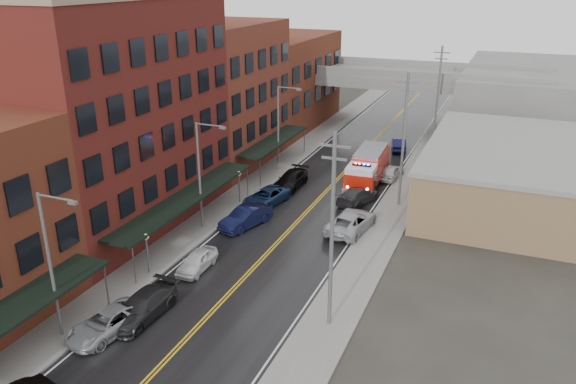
% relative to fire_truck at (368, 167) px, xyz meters
% --- Properties ---
extents(road, '(11.00, 160.00, 0.02)m').
position_rel_fire_truck_xyz_m(road, '(-3.04, -9.56, -1.73)').
color(road, black).
rests_on(road, ground).
extents(sidewalk_left, '(3.00, 160.00, 0.15)m').
position_rel_fire_truck_xyz_m(sidewalk_left, '(-10.34, -9.56, -1.66)').
color(sidewalk_left, slate).
rests_on(sidewalk_left, ground).
extents(sidewalk_right, '(3.00, 160.00, 0.15)m').
position_rel_fire_truck_xyz_m(sidewalk_right, '(4.26, -9.56, -1.66)').
color(sidewalk_right, slate).
rests_on(sidewalk_right, ground).
extents(curb_left, '(0.30, 160.00, 0.15)m').
position_rel_fire_truck_xyz_m(curb_left, '(-8.69, -9.56, -1.66)').
color(curb_left, gray).
rests_on(curb_left, ground).
extents(curb_right, '(0.30, 160.00, 0.15)m').
position_rel_fire_truck_xyz_m(curb_right, '(2.61, -9.56, -1.66)').
color(curb_right, gray).
rests_on(curb_right, ground).
extents(brick_building_b, '(9.00, 20.00, 18.00)m').
position_rel_fire_truck_xyz_m(brick_building_b, '(-16.34, -16.56, 7.26)').
color(brick_building_b, '#561716').
rests_on(brick_building_b, ground).
extents(brick_building_c, '(9.00, 15.00, 15.00)m').
position_rel_fire_truck_xyz_m(brick_building_c, '(-16.34, 0.94, 5.76)').
color(brick_building_c, maroon).
rests_on(brick_building_c, ground).
extents(brick_building_far, '(9.00, 20.00, 12.00)m').
position_rel_fire_truck_xyz_m(brick_building_far, '(-16.34, 18.44, 4.26)').
color(brick_building_far, maroon).
rests_on(brick_building_far, ground).
extents(tan_building, '(14.00, 22.00, 5.00)m').
position_rel_fire_truck_xyz_m(tan_building, '(12.96, 0.44, 0.76)').
color(tan_building, olive).
rests_on(tan_building, ground).
extents(right_far_block, '(18.00, 30.00, 8.00)m').
position_rel_fire_truck_xyz_m(right_far_block, '(14.96, 30.44, 2.26)').
color(right_far_block, slate).
rests_on(right_far_block, ground).
extents(awning_1, '(2.60, 18.00, 3.09)m').
position_rel_fire_truck_xyz_m(awning_1, '(-10.53, -16.56, 1.25)').
color(awning_1, black).
rests_on(awning_1, ground).
extents(awning_2, '(2.60, 13.00, 3.09)m').
position_rel_fire_truck_xyz_m(awning_2, '(-10.53, 0.94, 1.25)').
color(awning_2, black).
rests_on(awning_2, ground).
extents(globe_lamp_1, '(0.44, 0.44, 3.12)m').
position_rel_fire_truck_xyz_m(globe_lamp_1, '(-9.44, -23.56, 0.57)').
color(globe_lamp_1, '#59595B').
rests_on(globe_lamp_1, ground).
extents(globe_lamp_2, '(0.44, 0.44, 3.12)m').
position_rel_fire_truck_xyz_m(globe_lamp_2, '(-9.44, -9.56, 0.57)').
color(globe_lamp_2, '#59595B').
rests_on(globe_lamp_2, ground).
extents(street_lamp_0, '(2.64, 0.22, 9.00)m').
position_rel_fire_truck_xyz_m(street_lamp_0, '(-9.59, -31.56, 3.45)').
color(street_lamp_0, '#59595B').
rests_on(street_lamp_0, ground).
extents(street_lamp_1, '(2.64, 0.22, 9.00)m').
position_rel_fire_truck_xyz_m(street_lamp_1, '(-9.59, -15.56, 3.45)').
color(street_lamp_1, '#59595B').
rests_on(street_lamp_1, ground).
extents(street_lamp_2, '(2.64, 0.22, 9.00)m').
position_rel_fire_truck_xyz_m(street_lamp_2, '(-9.59, 0.44, 3.45)').
color(street_lamp_2, '#59595B').
rests_on(street_lamp_2, ground).
extents(utility_pole_0, '(1.80, 0.24, 12.00)m').
position_rel_fire_truck_xyz_m(utility_pole_0, '(4.16, -24.56, 4.57)').
color(utility_pole_0, '#59595B').
rests_on(utility_pole_0, ground).
extents(utility_pole_1, '(1.80, 0.24, 12.00)m').
position_rel_fire_truck_xyz_m(utility_pole_1, '(4.16, -4.56, 4.57)').
color(utility_pole_1, '#59595B').
rests_on(utility_pole_1, ground).
extents(utility_pole_2, '(1.80, 0.24, 12.00)m').
position_rel_fire_truck_xyz_m(utility_pole_2, '(4.16, 15.44, 4.57)').
color(utility_pole_2, '#59595B').
rests_on(utility_pole_2, ground).
extents(overpass, '(40.00, 10.00, 7.50)m').
position_rel_fire_truck_xyz_m(overpass, '(-3.04, 22.44, 4.25)').
color(overpass, slate).
rests_on(overpass, ground).
extents(fire_truck, '(3.86, 8.92, 3.21)m').
position_rel_fire_truck_xyz_m(fire_truck, '(0.00, 0.00, 0.00)').
color(fire_truck, red).
rests_on(fire_truck, ground).
extents(parked_car_left_2, '(3.17, 5.37, 1.40)m').
position_rel_fire_truck_xyz_m(parked_car_left_2, '(-7.60, -30.26, -1.04)').
color(parked_car_left_2, '#919498').
rests_on(parked_car_left_2, ground).
extents(parked_car_left_3, '(2.38, 5.40, 1.54)m').
position_rel_fire_truck_xyz_m(parked_car_left_3, '(-6.65, -28.12, -0.97)').
color(parked_car_left_3, black).
rests_on(parked_car_left_3, ground).
extents(parked_car_left_4, '(1.67, 4.02, 1.36)m').
position_rel_fire_truck_xyz_m(parked_car_left_4, '(-6.67, -21.72, -1.06)').
color(parked_car_left_4, white).
rests_on(parked_car_left_4, ground).
extents(parked_car_left_5, '(3.11, 5.35, 1.67)m').
position_rel_fire_truck_xyz_m(parked_car_left_5, '(-6.68, -13.87, -0.91)').
color(parked_car_left_5, black).
rests_on(parked_car_left_5, ground).
extents(parked_car_left_6, '(3.41, 5.62, 1.46)m').
position_rel_fire_truck_xyz_m(parked_car_left_6, '(-7.09, -8.86, -1.01)').
color(parked_car_left_6, '#132547').
rests_on(parked_car_left_6, ground).
extents(parked_car_left_7, '(2.17, 5.32, 1.54)m').
position_rel_fire_truck_xyz_m(parked_car_left_7, '(-6.64, -3.91, -0.97)').
color(parked_car_left_7, black).
rests_on(parked_car_left_7, ground).
extents(parked_car_right_0, '(3.47, 6.25, 1.65)m').
position_rel_fire_truck_xyz_m(parked_car_right_0, '(1.67, -11.36, -0.91)').
color(parked_car_right_0, '#A9ACB1').
rests_on(parked_car_right_0, ground).
extents(parked_car_right_1, '(3.48, 5.49, 1.48)m').
position_rel_fire_truck_xyz_m(parked_car_right_1, '(0.56, -5.36, -1.00)').
color(parked_car_right_1, '#2B2B2E').
rests_on(parked_car_right_1, ground).
extents(parked_car_right_2, '(2.09, 4.44, 1.47)m').
position_rel_fire_truck_xyz_m(parked_car_right_2, '(1.96, 2.24, -1.00)').
color(parked_car_right_2, silver).
rests_on(parked_car_right_2, ground).
extents(parked_car_right_3, '(2.61, 4.75, 1.48)m').
position_rel_fire_truck_xyz_m(parked_car_right_3, '(0.59, 12.40, -1.00)').
color(parked_car_right_3, '#0E0F34').
rests_on(parked_car_right_3, ground).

